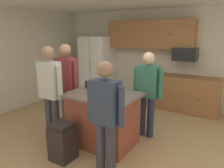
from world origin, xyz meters
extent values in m
plane|color=tan|center=(0.00, 0.00, 0.00)|extent=(7.04, 7.04, 0.00)
cube|color=beige|center=(0.00, 2.80, 1.30)|extent=(6.40, 0.10, 2.60)
cube|color=beige|center=(-3.20, 0.00, 1.30)|extent=(0.10, 5.60, 2.60)
cube|color=#936038|center=(-0.40, 2.60, 1.92)|extent=(2.40, 0.35, 0.75)
sphere|color=#4C3823|center=(0.20, 2.41, 1.93)|extent=(0.04, 0.04, 0.04)
cube|color=#936038|center=(0.60, 2.48, 0.45)|extent=(1.80, 0.60, 0.90)
sphere|color=#4C3823|center=(1.05, 2.17, 0.45)|extent=(0.04, 0.04, 0.04)
cube|color=white|center=(-2.00, 2.40, 0.93)|extent=(0.90, 0.70, 1.86)
cube|color=white|center=(-2.23, 2.03, 0.93)|extent=(0.43, 0.04, 1.78)
cube|color=white|center=(-1.77, 2.03, 0.93)|extent=(0.43, 0.04, 1.78)
cylinder|color=#B2B2B7|center=(-2.00, 2.00, 1.02)|extent=(0.02, 0.02, 0.35)
cube|color=black|center=(0.60, 2.50, 1.45)|extent=(0.56, 0.40, 0.32)
cube|color=brown|center=(-0.18, 0.00, 0.45)|extent=(1.09, 0.79, 0.90)
cube|color=#60564C|center=(-0.18, 0.00, 0.92)|extent=(1.23, 0.93, 0.04)
cylinder|color=#232D4C|center=(0.29, 0.68, 0.40)|extent=(0.13, 0.13, 0.79)
cylinder|color=#232D4C|center=(0.46, 0.68, 0.40)|extent=(0.13, 0.13, 0.79)
cube|color=#2D6651|center=(0.37, 0.68, 1.09)|extent=(0.38, 0.22, 0.59)
sphere|color=beige|center=(0.37, 0.68, 1.52)|extent=(0.21, 0.21, 0.21)
cylinder|color=#2D6651|center=(0.13, 0.68, 1.07)|extent=(0.09, 0.09, 0.53)
cylinder|color=#2D6651|center=(0.61, 0.68, 1.07)|extent=(0.09, 0.09, 0.53)
cylinder|color=#383842|center=(0.25, -0.69, 0.39)|extent=(0.13, 0.13, 0.79)
cylinder|color=#383842|center=(0.42, -0.69, 0.39)|extent=(0.13, 0.13, 0.79)
cube|color=#2D384C|center=(0.33, -0.69, 1.08)|extent=(0.38, 0.22, 0.59)
sphere|color=#8C664C|center=(0.33, -0.69, 1.51)|extent=(0.21, 0.21, 0.21)
cylinder|color=#2D384C|center=(0.09, -0.69, 1.06)|extent=(0.09, 0.09, 0.53)
cylinder|color=#2D384C|center=(0.57, -0.69, 1.06)|extent=(0.09, 0.09, 0.53)
cylinder|color=#383842|center=(-1.08, -0.43, 0.43)|extent=(0.13, 0.13, 0.85)
cylinder|color=#383842|center=(-0.91, -0.43, 0.43)|extent=(0.13, 0.13, 0.85)
cube|color=#B7B7B2|center=(-1.00, -0.43, 1.17)|extent=(0.38, 0.22, 0.64)
sphere|color=#8C664C|center=(-1.00, -0.43, 1.63)|extent=(0.23, 0.23, 0.23)
cylinder|color=#B7B7B2|center=(-1.24, -0.43, 1.15)|extent=(0.09, 0.09, 0.57)
cylinder|color=#B7B7B2|center=(-0.76, -0.43, 1.15)|extent=(0.09, 0.09, 0.57)
cylinder|color=#4C5166|center=(-1.22, 0.12, 0.43)|extent=(0.13, 0.13, 0.86)
cylinder|color=#4C5166|center=(-1.05, 0.12, 0.43)|extent=(0.13, 0.13, 0.86)
cube|color=maroon|center=(-1.13, 0.12, 1.18)|extent=(0.38, 0.22, 0.64)
sphere|color=tan|center=(-1.13, 0.12, 1.65)|extent=(0.23, 0.23, 0.23)
cylinder|color=maroon|center=(-1.37, 0.12, 1.16)|extent=(0.09, 0.09, 0.58)
cylinder|color=maroon|center=(-0.89, 0.12, 1.16)|extent=(0.09, 0.09, 0.58)
cylinder|color=black|center=(-0.19, -0.10, 1.03)|extent=(0.07, 0.07, 0.17)
cylinder|color=black|center=(-0.64, 0.15, 1.01)|extent=(0.07, 0.07, 0.14)
cylinder|color=black|center=(-0.51, 0.27, 1.02)|extent=(0.07, 0.07, 0.16)
cylinder|color=#4C6B99|center=(-0.42, 0.01, 1.00)|extent=(0.08, 0.08, 0.11)
torus|color=#4C6B99|center=(-0.36, 0.01, 1.00)|extent=(0.06, 0.01, 0.06)
cube|color=black|center=(-0.44, -0.74, 0.28)|extent=(0.34, 0.34, 0.55)
cube|color=black|center=(-0.44, -0.74, 0.58)|extent=(0.32, 0.32, 0.06)
camera|label=1|loc=(1.76, -2.84, 1.96)|focal=33.29mm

